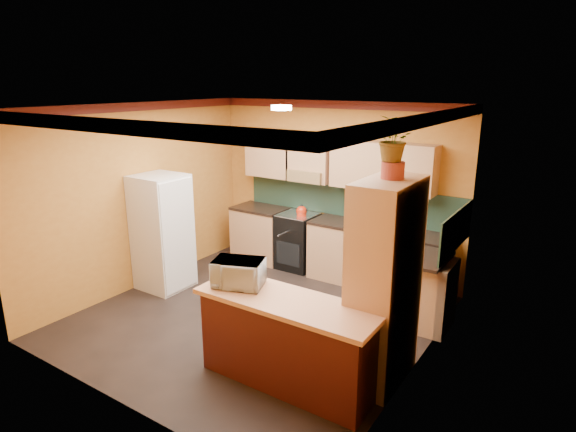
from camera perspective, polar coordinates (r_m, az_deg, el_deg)
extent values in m
plane|color=black|center=(6.44, -3.76, -11.92)|extent=(4.20, 4.20, 0.00)
cube|color=white|center=(5.72, -4.25, 12.81)|extent=(4.20, 4.20, 0.04)
cube|color=#BC8032|center=(7.66, 5.56, 3.33)|extent=(4.20, 0.04, 2.70)
cube|color=#BC8032|center=(4.55, -20.31, -6.41)|extent=(4.20, 0.04, 2.70)
cube|color=#BC8032|center=(7.37, -17.12, 2.19)|extent=(0.04, 4.20, 2.70)
cube|color=#BC8032|center=(5.01, 15.57, -3.95)|extent=(0.04, 4.20, 2.70)
cube|color=#1D3629|center=(7.58, 7.16, 1.86)|extent=(3.70, 0.02, 0.53)
cube|color=#1D3629|center=(6.35, 19.33, -1.67)|extent=(0.02, 1.40, 0.53)
cube|color=tan|center=(7.38, 5.72, 6.41)|extent=(3.10, 0.34, 0.70)
cylinder|color=white|center=(6.20, -0.79, 12.71)|extent=(0.26, 0.26, 0.06)
cube|color=tan|center=(7.60, 5.16, -3.91)|extent=(3.65, 0.60, 0.88)
cube|color=black|center=(7.46, 5.24, -0.58)|extent=(3.65, 0.62, 0.04)
cube|color=black|center=(7.89, 1.16, -2.98)|extent=(0.58, 0.58, 0.91)
cube|color=silver|center=(7.13, 10.74, -1.26)|extent=(0.48, 0.40, 0.03)
cube|color=tan|center=(6.32, 15.24, -8.64)|extent=(0.60, 0.80, 0.88)
cube|color=black|center=(6.14, 15.55, -4.72)|extent=(0.62, 0.80, 0.04)
cube|color=white|center=(7.27, -14.68, -1.88)|extent=(0.68, 0.66, 1.70)
cube|color=tan|center=(4.91, 11.32, -7.84)|extent=(0.48, 0.90, 2.10)
cylinder|color=maroon|center=(4.63, 12.31, 5.32)|extent=(0.22, 0.22, 0.16)
imported|color=tan|center=(4.58, 12.52, 8.93)|extent=(0.49, 0.46, 0.43)
cube|color=#430F0F|center=(4.99, -0.08, -14.95)|extent=(1.80, 0.55, 0.88)
cube|color=tan|center=(4.77, -0.08, -10.15)|extent=(1.90, 0.65, 0.05)
imported|color=white|center=(5.03, -5.91, -6.72)|extent=(0.60, 0.51, 0.28)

